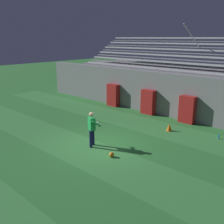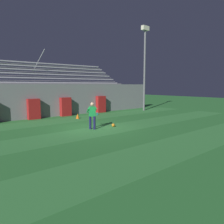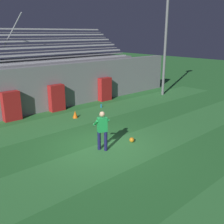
{
  "view_description": "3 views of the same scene",
  "coord_description": "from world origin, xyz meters",
  "px_view_note": "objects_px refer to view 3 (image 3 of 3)",
  "views": [
    {
      "loc": [
        8.37,
        -8.24,
        4.97
      ],
      "look_at": [
        -0.09,
        0.93,
        1.42
      ],
      "focal_mm": 42.0,
      "sensor_mm": 36.0,
      "label": 1
    },
    {
      "loc": [
        -7.86,
        -11.35,
        2.74
      ],
      "look_at": [
        1.1,
        -0.78,
        1.02
      ],
      "focal_mm": 35.0,
      "sensor_mm": 36.0,
      "label": 2
    },
    {
      "loc": [
        -6.54,
        -8.12,
        4.69
      ],
      "look_at": [
        0.12,
        -0.67,
        1.66
      ],
      "focal_mm": 42.0,
      "sensor_mm": 36.0,
      "label": 3
    }
  ],
  "objects_px": {
    "padding_pillar_gate_right": "(57,98)",
    "floodlight_pole": "(167,21)",
    "traffic_cone": "(75,114)",
    "padding_pillar_far_right": "(105,89)",
    "goalkeeper": "(102,128)",
    "soccer_ball": "(132,140)",
    "padding_pillar_gate_left": "(11,106)",
    "water_bottle": "(101,106)"
  },
  "relations": [
    {
      "from": "padding_pillar_gate_right",
      "to": "water_bottle",
      "type": "relative_size",
      "value": 6.83
    },
    {
      "from": "padding_pillar_gate_right",
      "to": "soccer_ball",
      "type": "distance_m",
      "value": 6.63
    },
    {
      "from": "padding_pillar_gate_left",
      "to": "soccer_ball",
      "type": "distance_m",
      "value": 7.18
    },
    {
      "from": "padding_pillar_far_right",
      "to": "soccer_ball",
      "type": "height_order",
      "value": "padding_pillar_far_right"
    },
    {
      "from": "padding_pillar_gate_left",
      "to": "goalkeeper",
      "type": "height_order",
      "value": "goalkeeper"
    },
    {
      "from": "padding_pillar_far_right",
      "to": "water_bottle",
      "type": "bearing_deg",
      "value": -137.44
    },
    {
      "from": "floodlight_pole",
      "to": "traffic_cone",
      "type": "relative_size",
      "value": 20.93
    },
    {
      "from": "soccer_ball",
      "to": "water_bottle",
      "type": "distance_m",
      "value": 5.86
    },
    {
      "from": "padding_pillar_gate_right",
      "to": "goalkeeper",
      "type": "distance_m",
      "value": 6.52
    },
    {
      "from": "goalkeeper",
      "to": "traffic_cone",
      "type": "relative_size",
      "value": 3.98
    },
    {
      "from": "padding_pillar_gate_left",
      "to": "traffic_cone",
      "type": "bearing_deg",
      "value": -35.01
    },
    {
      "from": "padding_pillar_gate_left",
      "to": "water_bottle",
      "type": "height_order",
      "value": "padding_pillar_gate_left"
    },
    {
      "from": "padding_pillar_gate_left",
      "to": "soccer_ball",
      "type": "xyz_separation_m",
      "value": [
        2.75,
        -6.59,
        -0.71
      ]
    },
    {
      "from": "padding_pillar_far_right",
      "to": "water_bottle",
      "type": "xyz_separation_m",
      "value": [
        -1.45,
        -1.33,
        -0.7
      ]
    },
    {
      "from": "floodlight_pole",
      "to": "goalkeeper",
      "type": "xyz_separation_m",
      "value": [
        -10.07,
        -4.66,
        -4.53
      ]
    },
    {
      "from": "padding_pillar_gate_right",
      "to": "goalkeeper",
      "type": "bearing_deg",
      "value": -104.04
    },
    {
      "from": "floodlight_pole",
      "to": "water_bottle",
      "type": "distance_m",
      "value": 8.06
    },
    {
      "from": "padding_pillar_gate_right",
      "to": "floodlight_pole",
      "type": "relative_size",
      "value": 0.19
    },
    {
      "from": "traffic_cone",
      "to": "padding_pillar_gate_right",
      "type": "bearing_deg",
      "value": 89.94
    },
    {
      "from": "padding_pillar_gate_right",
      "to": "floodlight_pole",
      "type": "xyz_separation_m",
      "value": [
        8.48,
        -1.66,
        4.67
      ]
    },
    {
      "from": "floodlight_pole",
      "to": "traffic_cone",
      "type": "bearing_deg",
      "value": -177.79
    },
    {
      "from": "padding_pillar_far_right",
      "to": "soccer_ball",
      "type": "bearing_deg",
      "value": -121.37
    },
    {
      "from": "soccer_ball",
      "to": "traffic_cone",
      "type": "distance_m",
      "value": 4.6
    },
    {
      "from": "floodlight_pole",
      "to": "padding_pillar_gate_left",
      "type": "bearing_deg",
      "value": 171.64
    },
    {
      "from": "padding_pillar_gate_left",
      "to": "traffic_cone",
      "type": "xyz_separation_m",
      "value": [
        2.84,
        -1.99,
        -0.61
      ]
    },
    {
      "from": "floodlight_pole",
      "to": "traffic_cone",
      "type": "height_order",
      "value": "floodlight_pole"
    },
    {
      "from": "floodlight_pole",
      "to": "goalkeeper",
      "type": "bearing_deg",
      "value": -155.15
    },
    {
      "from": "padding_pillar_gate_left",
      "to": "floodlight_pole",
      "type": "xyz_separation_m",
      "value": [
        11.33,
        -1.66,
        4.67
      ]
    },
    {
      "from": "padding_pillar_gate_right",
      "to": "soccer_ball",
      "type": "xyz_separation_m",
      "value": [
        -0.09,
        -6.59,
        -0.71
      ]
    },
    {
      "from": "padding_pillar_gate_right",
      "to": "traffic_cone",
      "type": "bearing_deg",
      "value": -90.06
    },
    {
      "from": "padding_pillar_far_right",
      "to": "soccer_ball",
      "type": "xyz_separation_m",
      "value": [
        -4.02,
        -6.59,
        -0.71
      ]
    },
    {
      "from": "padding_pillar_gate_right",
      "to": "soccer_ball",
      "type": "relative_size",
      "value": 7.45
    },
    {
      "from": "goalkeeper",
      "to": "soccer_ball",
      "type": "distance_m",
      "value": 1.73
    },
    {
      "from": "floodlight_pole",
      "to": "padding_pillar_gate_right",
      "type": "bearing_deg",
      "value": 168.9
    },
    {
      "from": "padding_pillar_far_right",
      "to": "water_bottle",
      "type": "distance_m",
      "value": 2.08
    },
    {
      "from": "padding_pillar_gate_right",
      "to": "water_bottle",
      "type": "xyz_separation_m",
      "value": [
        2.48,
        -1.33,
        -0.7
      ]
    },
    {
      "from": "goalkeeper",
      "to": "traffic_cone",
      "type": "distance_m",
      "value": 4.67
    },
    {
      "from": "padding_pillar_gate_right",
      "to": "water_bottle",
      "type": "distance_m",
      "value": 2.9
    },
    {
      "from": "floodlight_pole",
      "to": "padding_pillar_far_right",
      "type": "bearing_deg",
      "value": 159.95
    },
    {
      "from": "padding_pillar_gate_right",
      "to": "padding_pillar_far_right",
      "type": "height_order",
      "value": "same"
    },
    {
      "from": "padding_pillar_gate_right",
      "to": "padding_pillar_far_right",
      "type": "xyz_separation_m",
      "value": [
        3.92,
        0.0,
        0.0
      ]
    },
    {
      "from": "traffic_cone",
      "to": "padding_pillar_far_right",
      "type": "bearing_deg",
      "value": 26.89
    }
  ]
}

